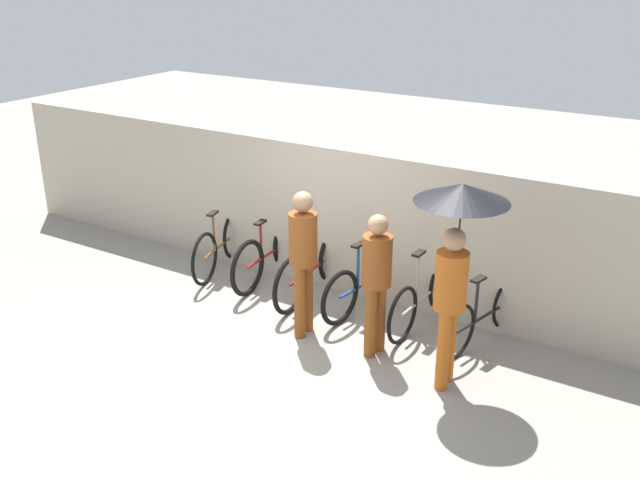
{
  "coord_description": "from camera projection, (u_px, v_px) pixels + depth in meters",
  "views": [
    {
      "loc": [
        4.04,
        -5.43,
        4.11
      ],
      "look_at": [
        0.0,
        1.15,
        1.0
      ],
      "focal_mm": 40.0,
      "sensor_mm": 36.0,
      "label": 1
    }
  ],
  "objects": [
    {
      "name": "pedestrian_leading",
      "position": [
        303.0,
        252.0,
        7.93
      ],
      "size": [
        0.32,
        0.32,
        1.73
      ],
      "rotation": [
        0.0,
        0.0,
        0.06
      ],
      "color": "brown",
      "rests_on": "ground"
    },
    {
      "name": "parked_bicycle_0",
      "position": [
        220.0,
        244.0,
        9.84
      ],
      "size": [
        0.55,
        1.64,
        1.07
      ],
      "rotation": [
        0.0,
        0.0,
        1.81
      ],
      "color": "black",
      "rests_on": "ground"
    },
    {
      "name": "back_wall",
      "position": [
        353.0,
        224.0,
        8.97
      ],
      "size": [
        11.8,
        0.12,
        1.89
      ],
      "color": "#B2A893",
      "rests_on": "ground"
    },
    {
      "name": "ground_plane",
      "position": [
        265.0,
        358.0,
        7.79
      ],
      "size": [
        30.0,
        30.0,
        0.0
      ],
      "primitive_type": "plane",
      "color": "gray"
    },
    {
      "name": "pedestrian_trailing",
      "position": [
        457.0,
        235.0,
        6.79
      ],
      "size": [
        0.92,
        0.92,
        2.12
      ],
      "rotation": [
        0.0,
        0.0,
        0.06
      ],
      "color": "#B25619",
      "rests_on": "ground"
    },
    {
      "name": "pedestrian_center",
      "position": [
        377.0,
        275.0,
        7.55
      ],
      "size": [
        0.32,
        0.32,
        1.62
      ],
      "rotation": [
        0.0,
        0.0,
        -0.13
      ],
      "color": "brown",
      "rests_on": "ground"
    },
    {
      "name": "parked_bicycle_4",
      "position": [
        423.0,
        296.0,
        8.39
      ],
      "size": [
        0.44,
        1.72,
        1.02
      ],
      "rotation": [
        0.0,
        0.0,
        1.53
      ],
      "color": "black",
      "rests_on": "ground"
    },
    {
      "name": "parked_bicycle_2",
      "position": [
        313.0,
        268.0,
        9.09
      ],
      "size": [
        0.44,
        1.83,
        1.06
      ],
      "rotation": [
        0.0,
        0.0,
        1.6
      ],
      "color": "black",
      "rests_on": "ground"
    },
    {
      "name": "parked_bicycle_5",
      "position": [
        485.0,
        314.0,
        7.99
      ],
      "size": [
        0.56,
        1.64,
        1.09
      ],
      "rotation": [
        0.0,
        0.0,
        1.33
      ],
      "color": "black",
      "rests_on": "ground"
    },
    {
      "name": "parked_bicycle_1",
      "position": [
        269.0,
        253.0,
        9.54
      ],
      "size": [
        0.44,
        1.77,
        1.05
      ],
      "rotation": [
        0.0,
        0.0,
        1.64
      ],
      "color": "black",
      "rests_on": "ground"
    },
    {
      "name": "parked_bicycle_3",
      "position": [
        367.0,
        282.0,
        8.77
      ],
      "size": [
        0.45,
        1.74,
        0.97
      ],
      "rotation": [
        0.0,
        0.0,
        1.43
      ],
      "color": "black",
      "rests_on": "ground"
    }
  ]
}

